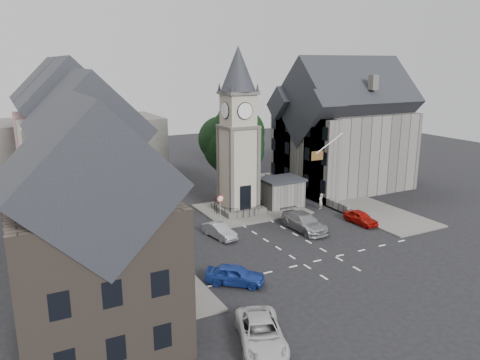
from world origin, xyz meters
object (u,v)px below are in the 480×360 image
clock_tower (238,132)px  car_east_red (361,218)px  car_west_blue (235,275)px  pedestrian (321,201)px  stone_shelter (281,192)px

clock_tower → car_east_red: size_ratio=4.48×
car_west_blue → car_east_red: (16.00, 5.49, -0.07)m
pedestrian → car_west_blue: bearing=14.1°
clock_tower → pedestrian: bearing=-20.8°
car_east_red → pedestrian: bearing=93.6°
car_east_red → stone_shelter: bearing=113.1°
clock_tower → car_east_red: clock_tower is taller
clock_tower → pedestrian: clock_tower is taller
pedestrian → clock_tower: bearing=-41.9°
car_west_blue → pedestrian: pedestrian is taller
stone_shelter → car_east_red: size_ratio=1.19×
car_west_blue → car_east_red: bearing=-31.7°
car_west_blue → clock_tower: bearing=11.2°
car_west_blue → pedestrian: size_ratio=2.47×
stone_shelter → car_west_blue: 18.28m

